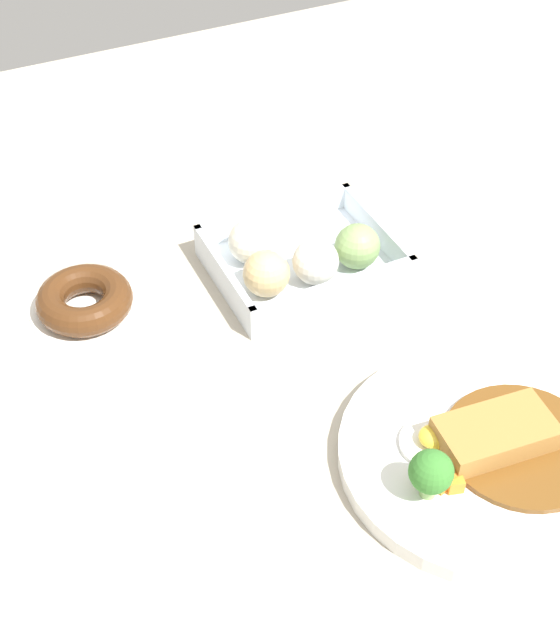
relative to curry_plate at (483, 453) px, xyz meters
name	(u,v)px	position (x,y,z in m)	size (l,w,h in m)	color
ground_plane	(345,369)	(-0.06, 0.16, -0.01)	(1.60, 1.60, 0.00)	#B2A893
curry_plate	(483,453)	(0.00, 0.00, 0.00)	(0.27, 0.27, 0.07)	white
donut_box	(300,259)	(-0.03, 0.32, 0.01)	(0.20, 0.16, 0.06)	silver
chocolate_ring_donut	(85,301)	(-0.27, 0.36, 0.00)	(0.12, 0.12, 0.03)	white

